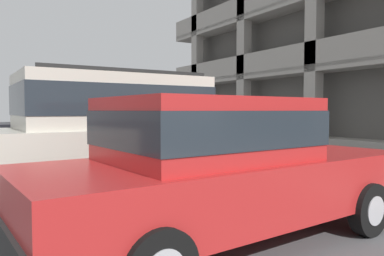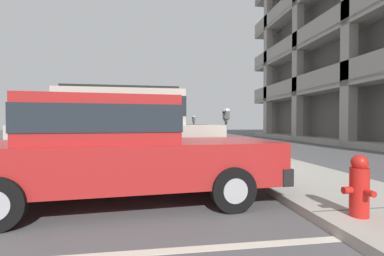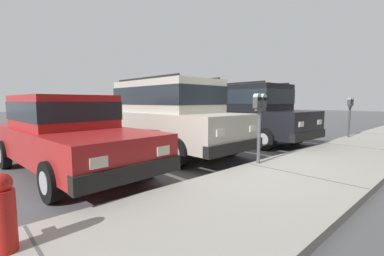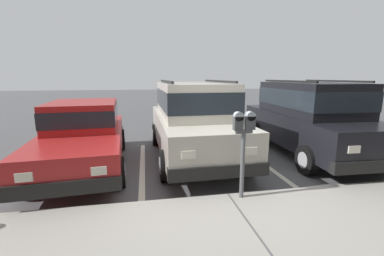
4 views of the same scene
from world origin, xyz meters
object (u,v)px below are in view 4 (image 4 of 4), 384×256
object	(u,v)px
red_sedan	(309,115)
parking_meter_near	(244,134)
dark_hatchback	(84,133)
silver_suv	(193,117)

from	to	relation	value
red_sedan	parking_meter_near	world-z (taller)	red_sedan
dark_hatchback	parking_meter_near	distance (m)	3.93
red_sedan	parking_meter_near	xyz separation A→B (m)	(2.86, 2.46, 0.12)
red_sedan	dark_hatchback	bearing A→B (deg)	1.80
red_sedan	dark_hatchback	world-z (taller)	red_sedan
dark_hatchback	parking_meter_near	xyz separation A→B (m)	(-3.01, 2.50, 0.39)
silver_suv	parking_meter_near	size ratio (longest dim) A/B	3.30
dark_hatchback	parking_meter_near	size ratio (longest dim) A/B	3.15
dark_hatchback	red_sedan	bearing A→B (deg)	175.39
parking_meter_near	dark_hatchback	bearing A→B (deg)	-39.69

